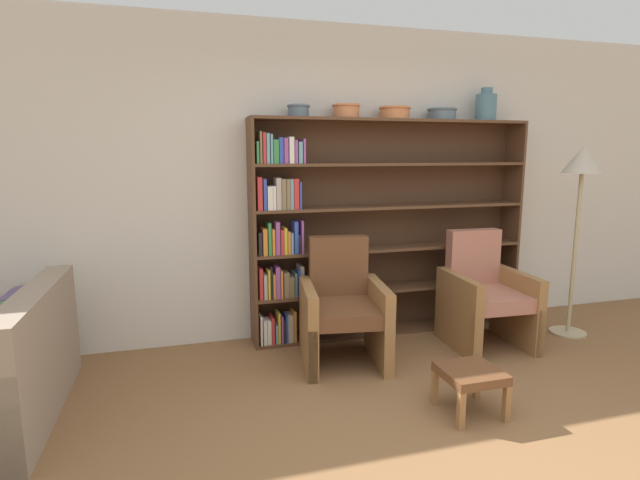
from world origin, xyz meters
name	(u,v)px	position (x,y,z in m)	size (l,w,h in m)	color
wall_back	(334,184)	(0.00, 2.44, 1.38)	(12.00, 0.06, 2.75)	silver
bookshelf	(367,230)	(0.26, 2.28, 0.97)	(2.56, 0.30, 1.94)	brown
bowl_terracotta	(299,110)	(-0.37, 2.25, 2.00)	(0.19, 0.19, 0.10)	slate
bowl_slate	(346,110)	(0.05, 2.25, 2.01)	(0.25, 0.25, 0.12)	#C67547
bowl_sage	(395,112)	(0.50, 2.25, 2.00)	(0.28, 0.28, 0.11)	#C67547
bowl_olive	(442,113)	(0.96, 2.25, 2.00)	(0.27, 0.27, 0.10)	slate
vase_tall	(486,107)	(1.41, 2.25, 2.07)	(0.19, 0.19, 0.30)	slate
armchair_leather	(343,309)	(-0.15, 1.72, 0.42)	(0.74, 0.77, 0.98)	olive
armchair_cushioned	(485,296)	(1.14, 1.72, 0.42)	(0.67, 0.71, 0.98)	olive
floor_lamp	(582,175)	(2.05, 1.71, 1.46)	(0.35, 0.35, 1.71)	tan
footstool	(470,377)	(0.37, 0.71, 0.24)	(0.36, 0.36, 0.30)	olive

